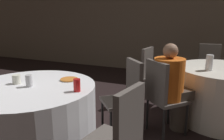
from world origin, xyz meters
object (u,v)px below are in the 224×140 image
(table_near, at_px, (34,119))
(chair_far_southwest, at_px, (161,92))
(chair_far_north, at_px, (209,65))
(pizza_plate_near, at_px, (69,79))
(chair_near_northeast, at_px, (127,92))
(chair_far_west, at_px, (152,71))
(soda_can_red, at_px, (77,85))
(bottle_far, at_px, (209,63))
(person_orange_shirt, at_px, (172,88))
(soda_can_silver, at_px, (29,81))
(chair_near_east, at_px, (120,133))
(table_far, at_px, (222,94))

(table_near, xyz_separation_m, chair_far_southwest, (1.18, 0.87, 0.19))
(chair_far_north, bearing_deg, chair_far_southwest, 64.30)
(table_near, relative_size, pizza_plate_near, 6.61)
(chair_near_northeast, relative_size, chair_far_west, 1.00)
(soda_can_red, height_order, bottle_far, bottle_far)
(table_near, height_order, bottle_far, bottle_far)
(chair_far_west, relative_size, person_orange_shirt, 0.83)
(chair_far_north, relative_size, person_orange_shirt, 0.83)
(chair_far_west, xyz_separation_m, soda_can_silver, (-0.84, -1.84, 0.25))
(chair_near_northeast, relative_size, bottle_far, 4.50)
(chair_near_east, height_order, person_orange_shirt, person_orange_shirt)
(table_far, xyz_separation_m, bottle_far, (-0.21, -0.23, 0.47))
(chair_near_east, bearing_deg, chair_far_southwest, 4.37)
(chair_far_north, bearing_deg, table_near, 48.24)
(table_near, xyz_separation_m, table_far, (1.89, 1.66, 0.00))
(chair_far_north, relative_size, soda_can_silver, 7.67)
(chair_far_southwest, xyz_separation_m, person_orange_shirt, (0.11, 0.12, 0.03))
(chair_far_southwest, bearing_deg, table_near, -101.42)
(table_far, bearing_deg, chair_far_north, 99.20)
(chair_near_northeast, bearing_deg, person_orange_shirt, -102.48)
(table_far, height_order, pizza_plate_near, pizza_plate_near)
(chair_far_southwest, bearing_deg, pizza_plate_near, -107.69)
(chair_far_west, xyz_separation_m, soda_can_red, (-0.32, -1.77, 0.25))
(chair_far_west, bearing_deg, bottle_far, 73.90)
(chair_near_east, distance_m, bottle_far, 1.77)
(chair_far_north, bearing_deg, bottle_far, 79.02)
(chair_far_southwest, bearing_deg, person_orange_shirt, 90.00)
(soda_can_red, bearing_deg, chair_near_northeast, 67.59)
(chair_near_east, xyz_separation_m, bottle_far, (0.63, 1.63, 0.29))
(person_orange_shirt, height_order, pizza_plate_near, person_orange_shirt)
(chair_far_north, height_order, chair_far_southwest, same)
(bottle_far, bearing_deg, chair_far_west, 154.94)
(chair_far_west, xyz_separation_m, bottle_far, (0.84, -0.39, 0.29))
(table_far, height_order, person_orange_shirt, person_orange_shirt)
(chair_near_northeast, bearing_deg, chair_far_north, -66.65)
(chair_far_west, relative_size, pizza_plate_near, 4.66)
(table_far, bearing_deg, chair_far_west, 171.05)
(table_far, distance_m, chair_far_west, 1.07)
(chair_far_north, bearing_deg, chair_near_northeast, 55.91)
(person_orange_shirt, height_order, bottle_far, person_orange_shirt)
(pizza_plate_near, bearing_deg, chair_near_east, -33.38)
(chair_far_southwest, bearing_deg, soda_can_silver, -100.60)
(table_near, bearing_deg, chair_far_north, 57.44)
(table_near, height_order, pizza_plate_near, pizza_plate_near)
(chair_far_southwest, bearing_deg, chair_far_west, 151.62)
(table_far, height_order, soda_can_red, soda_can_red)
(table_near, xyz_separation_m, person_orange_shirt, (1.29, 0.99, 0.21))
(table_far, bearing_deg, chair_far_southwest, -132.19)
(table_near, distance_m, chair_near_northeast, 1.10)
(chair_far_southwest, distance_m, bottle_far, 0.80)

